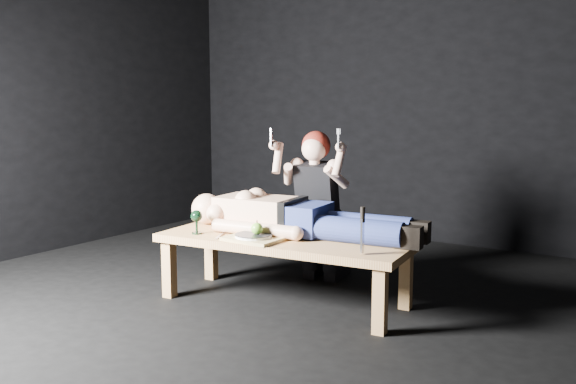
% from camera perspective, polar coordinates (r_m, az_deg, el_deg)
% --- Properties ---
extents(ground, '(5.00, 5.00, 0.00)m').
position_cam_1_polar(ground, '(4.23, -2.80, -10.21)').
color(ground, black).
rests_on(ground, ground).
extents(back_wall, '(5.00, 0.00, 5.00)m').
position_cam_1_polar(back_wall, '(6.22, 10.91, 9.48)').
color(back_wall, black).
rests_on(back_wall, ground).
extents(table, '(1.75, 0.80, 0.45)m').
position_cam_1_polar(table, '(4.16, -0.38, -7.25)').
color(table, tan).
rests_on(table, ground).
extents(lying_man, '(1.90, 0.74, 0.29)m').
position_cam_1_polar(lying_man, '(4.19, 1.24, -2.00)').
color(lying_man, beige).
rests_on(lying_man, table).
extents(kneeling_woman, '(0.71, 0.78, 1.17)m').
position_cam_1_polar(kneeling_woman, '(4.61, 3.01, -1.18)').
color(kneeling_woman, black).
rests_on(kneeling_woman, ground).
extents(serving_tray, '(0.37, 0.27, 0.02)m').
position_cam_1_polar(serving_tray, '(4.02, -3.21, -4.35)').
color(serving_tray, tan).
rests_on(serving_tray, table).
extents(plate, '(0.25, 0.25, 0.02)m').
position_cam_1_polar(plate, '(4.02, -3.22, -4.07)').
color(plate, white).
rests_on(plate, serving_tray).
extents(apple, '(0.08, 0.08, 0.08)m').
position_cam_1_polar(apple, '(4.00, -2.89, -3.40)').
color(apple, '#539F2D').
rests_on(apple, plate).
extents(goblet, '(0.09, 0.09, 0.16)m').
position_cam_1_polar(goblet, '(4.25, -8.46, -2.77)').
color(goblet, black).
rests_on(goblet, table).
extents(fork_flat, '(0.09, 0.17, 0.01)m').
position_cam_1_polar(fork_flat, '(4.16, -6.34, -4.08)').
color(fork_flat, '#B2B2B7').
rests_on(fork_flat, table).
extents(knife_flat, '(0.03, 0.18, 0.01)m').
position_cam_1_polar(knife_flat, '(3.93, -1.46, -4.74)').
color(knife_flat, '#B2B2B7').
rests_on(knife_flat, table).
extents(spoon_flat, '(0.15, 0.13, 0.01)m').
position_cam_1_polar(spoon_flat, '(4.01, -1.56, -4.49)').
color(spoon_flat, '#B2B2B7').
rests_on(spoon_flat, table).
extents(carving_knife, '(0.04, 0.04, 0.28)m').
position_cam_1_polar(carving_knife, '(3.64, 6.91, -3.58)').
color(carving_knife, '#B2B2B7').
rests_on(carving_knife, table).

